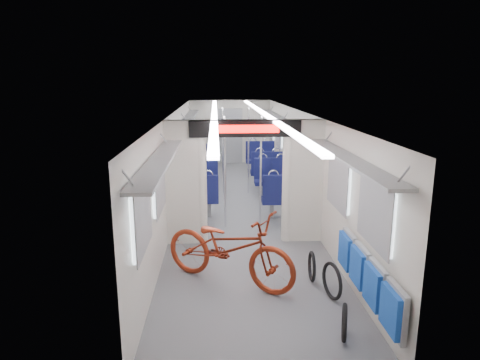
{
  "coord_description": "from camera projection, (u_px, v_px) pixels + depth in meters",
  "views": [
    {
      "loc": [
        -0.52,
        -9.67,
        2.98
      ],
      "look_at": [
        -0.06,
        -1.56,
        1.09
      ],
      "focal_mm": 32.0,
      "sensor_mm": 36.0,
      "label": 1
    }
  ],
  "objects": [
    {
      "name": "carriage",
      "position": [
        239.0,
        149.0,
        9.51
      ],
      "size": [
        12.0,
        12.02,
        2.31
      ],
      "color": "#515456",
      "rests_on": "ground"
    },
    {
      "name": "bicycle",
      "position": [
        229.0,
        247.0,
        6.34
      ],
      "size": [
        2.23,
        1.79,
        1.14
      ],
      "primitive_type": "imported",
      "rotation": [
        0.0,
        0.0,
        1.01
      ],
      "color": "maroon",
      "rests_on": "ground"
    },
    {
      "name": "flip_bench",
      "position": [
        367.0,
        276.0,
        5.38
      ],
      "size": [
        0.12,
        2.15,
        0.56
      ],
      "color": "gray",
      "rests_on": "carriage"
    },
    {
      "name": "bike_hoop_a",
      "position": [
        344.0,
        324.0,
        5.0
      ],
      "size": [
        0.17,
        0.45,
        0.45
      ],
      "primitive_type": "torus",
      "rotation": [
        1.57,
        0.0,
        1.3
      ],
      "color": "black",
      "rests_on": "ground"
    },
    {
      "name": "bike_hoop_b",
      "position": [
        332.0,
        283.0,
        5.95
      ],
      "size": [
        0.17,
        0.53,
        0.53
      ],
      "primitive_type": "torus",
      "rotation": [
        1.57,
        0.0,
        1.8
      ],
      "color": "black",
      "rests_on": "ground"
    },
    {
      "name": "bike_hoop_c",
      "position": [
        312.0,
        268.0,
        6.49
      ],
      "size": [
        0.07,
        0.47,
        0.47
      ],
      "primitive_type": "torus",
      "rotation": [
        1.57,
        0.0,
        1.52
      ],
      "color": "black",
      "rests_on": "ground"
    },
    {
      "name": "seat_bay_near_left",
      "position": [
        199.0,
        185.0,
        10.28
      ],
      "size": [
        0.91,
        2.08,
        1.1
      ],
      "color": "#0E1140",
      "rests_on": "ground"
    },
    {
      "name": "seat_bay_near_right",
      "position": [
        277.0,
        184.0,
        10.27
      ],
      "size": [
        0.93,
        2.16,
        1.13
      ],
      "color": "#0E1140",
      "rests_on": "ground"
    },
    {
      "name": "seat_bay_far_left",
      "position": [
        203.0,
        162.0,
        13.23
      ],
      "size": [
        0.88,
        1.95,
        1.06
      ],
      "color": "#0E1140",
      "rests_on": "ground"
    },
    {
      "name": "seat_bay_far_right",
      "position": [
        264.0,
        161.0,
        13.15
      ],
      "size": [
        0.95,
        2.25,
        1.16
      ],
      "color": "#0E1140",
      "rests_on": "ground"
    },
    {
      "name": "stanchion_near_left",
      "position": [
        225.0,
        173.0,
        8.7
      ],
      "size": [
        0.04,
        0.04,
        2.3
      ],
      "primitive_type": "cylinder",
      "color": "silver",
      "rests_on": "ground"
    },
    {
      "name": "stanchion_near_right",
      "position": [
        261.0,
        172.0,
        8.79
      ],
      "size": [
        0.04,
        0.04,
        2.3
      ],
      "primitive_type": "cylinder",
      "color": "silver",
      "rests_on": "ground"
    },
    {
      "name": "stanchion_far_left",
      "position": [
        223.0,
        151.0,
        11.38
      ],
      "size": [
        0.04,
        0.04,
        2.3
      ],
      "primitive_type": "cylinder",
      "color": "silver",
      "rests_on": "ground"
    },
    {
      "name": "stanchion_far_right",
      "position": [
        248.0,
        151.0,
        11.39
      ],
      "size": [
        0.04,
        0.04,
        2.3
      ],
      "primitive_type": "cylinder",
      "color": "silver",
      "rests_on": "ground"
    }
  ]
}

